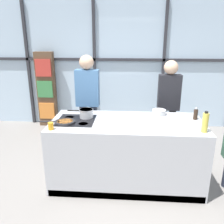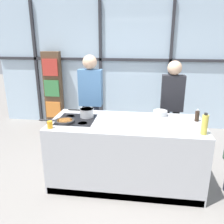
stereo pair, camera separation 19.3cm
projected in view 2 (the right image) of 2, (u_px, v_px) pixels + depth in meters
ground_plane at (125, 180)px, 3.53m from camera, size 18.00×18.00×0.00m
back_window_wall at (135, 66)px, 5.30m from camera, size 6.40×0.10×2.80m
bookshelf at (53, 89)px, 5.53m from camera, size 0.41×0.19×1.71m
demo_island at (126, 152)px, 3.39m from camera, size 2.10×0.92×0.93m
spectator_far_left at (91, 97)px, 4.17m from camera, size 0.40×0.24×1.75m
spectator_center_left at (172, 102)px, 4.00m from camera, size 0.37×0.23×1.67m
frying_pan at (64, 121)px, 3.23m from camera, size 0.49×0.27×0.03m
saucepan at (87, 113)px, 3.41m from camera, size 0.37×0.20×0.12m
white_plate at (158, 124)px, 3.13m from camera, size 0.25×0.25×0.01m
mixing_bowl at (160, 113)px, 3.49m from camera, size 0.20×0.20×0.07m
oil_bottle at (205, 124)px, 2.80m from camera, size 0.07×0.07×0.27m
pepper_grinder at (197, 116)px, 3.25m from camera, size 0.06×0.06×0.18m
juice_glass_near at (50, 125)px, 3.01m from camera, size 0.07×0.07×0.09m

